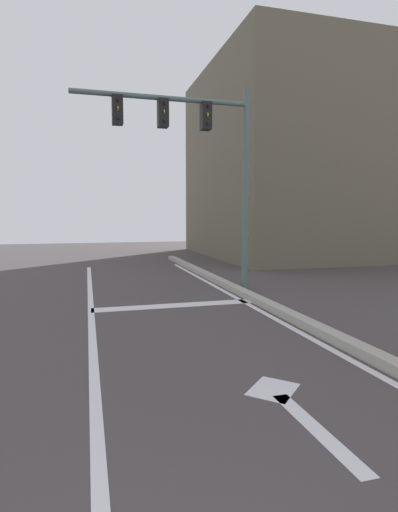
{
  "coord_description": "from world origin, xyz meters",
  "views": [
    {
      "loc": [
        -0.41,
        0.94,
        1.85
      ],
      "look_at": [
        1.05,
        6.17,
        1.32
      ],
      "focal_mm": 28.25,
      "sensor_mm": 36.0,
      "label": 1
    }
  ],
  "objects": [
    {
      "name": "lane_arrow_head",
      "position": [
        1.47,
        4.73,
        0.0
      ],
      "size": [
        0.71,
        0.71,
        0.01
      ],
      "primitive_type": "cube",
      "rotation": [
        0.0,
        0.0,
        0.79
      ],
      "color": "silver",
      "rests_on": "ground"
    },
    {
      "name": "lane_line_curbside",
      "position": [
        2.83,
        6.0,
        0.0
      ],
      "size": [
        0.12,
        20.0,
        0.01
      ],
      "primitive_type": "cube",
      "color": "silver",
      "rests_on": "ground"
    },
    {
      "name": "curb_strip",
      "position": [
        3.08,
        6.0,
        0.07
      ],
      "size": [
        0.24,
        24.0,
        0.14
      ],
      "primitive_type": "cube",
      "color": "#A19D90",
      "rests_on": "ground"
    },
    {
      "name": "lane_line_center",
      "position": [
        -0.38,
        6.0,
        0.0
      ],
      "size": [
        0.12,
        20.0,
        0.01
      ],
      "primitive_type": "cube",
      "color": "silver",
      "rests_on": "ground"
    },
    {
      "name": "lane_arrow_stem",
      "position": [
        1.47,
        3.88,
        0.0
      ],
      "size": [
        0.16,
        1.4,
        0.01
      ],
      "primitive_type": "cube",
      "color": "silver",
      "rests_on": "ground"
    },
    {
      "name": "stop_bar",
      "position": [
        1.3,
        9.02,
        0.0
      ],
      "size": [
        3.36,
        0.4,
        0.01
      ],
      "primitive_type": "cube",
      "color": "silver",
      "rests_on": "ground"
    },
    {
      "name": "traffic_signal_mast",
      "position": [
        2.22,
        10.51,
        3.62
      ],
      "size": [
        4.28,
        0.34,
        4.99
      ],
      "color": "#516562",
      "rests_on": "ground"
    },
    {
      "name": "building_block",
      "position": [
        11.19,
        18.28,
        4.3
      ],
      "size": [
        12.42,
        9.46,
        8.59
      ],
      "primitive_type": "cube",
      "color": "#665E4A",
      "rests_on": "ground"
    }
  ]
}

